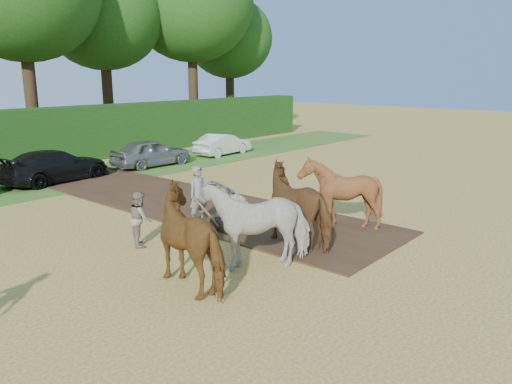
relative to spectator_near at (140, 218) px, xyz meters
name	(u,v)px	position (x,y,z in m)	size (l,w,h in m)	color
ground	(314,255)	(2.50, -4.19, -0.78)	(120.00, 120.00, 0.00)	gold
earth_strip	(183,201)	(4.00, 2.81, -0.75)	(4.50, 17.00, 0.05)	#472D1C
grass_verge	(53,182)	(2.50, 9.81, -0.76)	(50.00, 5.00, 0.03)	#38601E
hedgerow	(5,141)	(2.50, 14.31, 0.72)	(46.00, 1.60, 3.00)	#14380F
spectator_near	(140,218)	(0.00, 0.00, 0.00)	(0.76, 0.59, 1.56)	gray
plough_team	(278,212)	(2.11, -3.27, 0.35)	(7.64, 5.32, 2.27)	brown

